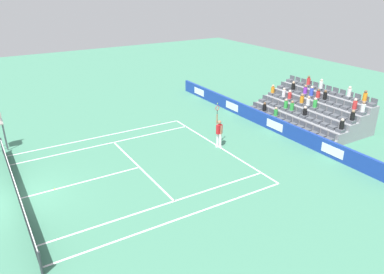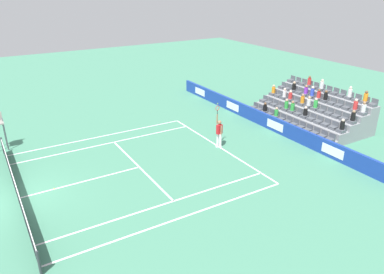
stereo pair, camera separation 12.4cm
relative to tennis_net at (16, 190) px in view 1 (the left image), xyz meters
The scene contains 14 objects.
ground_plane 0.49m from the tennis_net, ahead, with size 80.00×80.00×0.00m, color #47896B.
line_baseline 11.90m from the tennis_net, 90.00° to the right, with size 10.97×0.10×0.01m, color white.
line_service 6.42m from the tennis_net, 90.00° to the right, with size 8.23×0.10×0.01m, color white.
line_centre_service 3.24m from the tennis_net, 90.00° to the right, with size 0.10×6.40×0.01m, color white.
line_singles_sideline_left 7.25m from the tennis_net, 55.31° to the right, with size 0.10×11.89×0.01m, color white.
line_singles_sideline_right 7.25m from the tennis_net, 124.69° to the right, with size 0.10×11.89×0.01m, color white.
line_doubles_sideline_left 8.10m from the tennis_net, 47.30° to the right, with size 0.10×11.89×0.01m, color white.
line_doubles_sideline_right 8.10m from the tennis_net, 132.70° to the right, with size 0.10×11.89×0.01m, color white.
line_centre_mark 11.80m from the tennis_net, 90.00° to the right, with size 0.10×0.20×0.01m, color white.
sponsor_barrier 16.75m from the tennis_net, 90.00° to the right, with size 24.59×0.22×1.01m.
tennis_net is the anchor object (origin of this frame).
tennis_player 11.91m from the tennis_net, 90.03° to the right, with size 0.53×0.39×2.85m.
stadium_stand 20.32m from the tennis_net, 90.00° to the right, with size 8.06×4.75×3.02m.
loose_tennis_ball 1.77m from the tennis_net, 90.14° to the right, with size 0.07×0.07×0.07m, color #D1E533.
Camera 1 is at (-17.54, 0.77, 9.82)m, focal length 34.64 mm.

